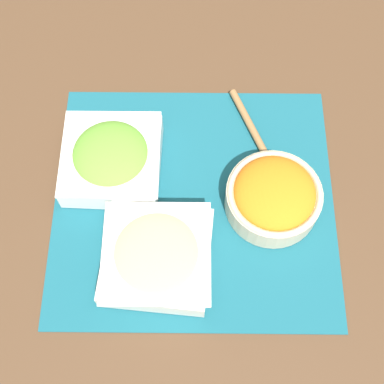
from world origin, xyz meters
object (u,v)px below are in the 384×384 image
Objects in this scene: lettuce_bowl at (110,158)px; carrot_bowl at (272,196)px; wooden_spoon at (266,157)px; cucumber_bowl at (155,256)px.

carrot_bowl is at bearing -14.41° from lettuce_bowl.
carrot_bowl is (0.25, -0.07, 0.00)m from lettuce_bowl.
lettuce_bowl is 0.26m from carrot_bowl.
lettuce_bowl is 0.25m from wooden_spoon.
cucumber_bowl is 0.87× the size of wooden_spoon.
lettuce_bowl reaches higher than wooden_spoon.
lettuce_bowl is 0.81× the size of wooden_spoon.
wooden_spoon is at bearing 3.45° from lettuce_bowl.
wooden_spoon is at bearing 45.10° from cucumber_bowl.
lettuce_bowl reaches higher than cucumber_bowl.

